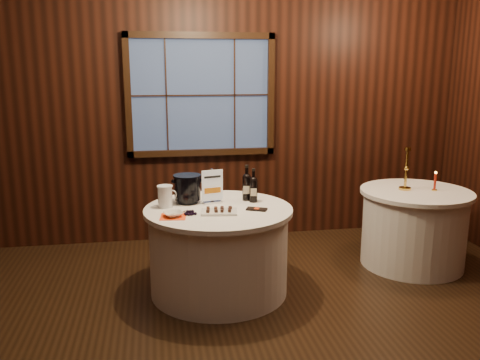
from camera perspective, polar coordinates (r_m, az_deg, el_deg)
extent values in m
plane|color=black|center=(3.77, -0.29, -18.67)|extent=(6.00, 6.00, 0.00)
cube|color=black|center=(5.72, -4.44, 7.99)|extent=(6.00, 0.02, 3.00)
cube|color=navy|center=(5.68, -4.43, 9.48)|extent=(1.50, 0.01, 1.20)
cylinder|color=white|center=(4.50, -2.39, -8.11)|extent=(1.20, 1.20, 0.73)
cylinder|color=white|center=(4.38, -2.44, -3.40)|extent=(1.28, 1.28, 0.04)
cylinder|color=white|center=(5.38, 18.89, -5.30)|extent=(1.00, 1.00, 0.73)
cylinder|color=white|center=(5.28, 19.18, -1.32)|extent=(1.08, 1.08, 0.04)
cube|color=silver|center=(4.53, -3.15, -2.49)|extent=(0.18, 0.13, 0.02)
cube|color=silver|center=(4.49, -3.17, -0.57)|extent=(0.02, 0.02, 0.30)
cube|color=white|center=(4.48, -3.16, -0.60)|extent=(0.19, 0.05, 0.28)
cylinder|color=black|center=(4.60, 0.75, -1.01)|extent=(0.08, 0.08, 0.21)
sphere|color=black|center=(4.58, 0.76, 0.26)|extent=(0.08, 0.08, 0.08)
cylinder|color=black|center=(4.56, 0.76, 0.96)|extent=(0.03, 0.03, 0.09)
cylinder|color=black|center=(4.55, 0.76, 1.54)|extent=(0.03, 0.03, 0.02)
cube|color=beige|center=(4.56, 0.84, -1.13)|extent=(0.06, 0.01, 0.07)
cylinder|color=black|center=(4.54, 1.51, -1.27)|extent=(0.07, 0.07, 0.20)
sphere|color=black|center=(4.52, 1.52, -0.07)|extent=(0.07, 0.07, 0.07)
cylinder|color=black|center=(4.51, 1.52, 0.60)|extent=(0.03, 0.03, 0.09)
cylinder|color=black|center=(4.50, 1.53, 1.15)|extent=(0.03, 0.03, 0.02)
cube|color=beige|center=(4.51, 1.60, -1.39)|extent=(0.05, 0.01, 0.07)
cylinder|color=black|center=(4.56, -5.88, -2.35)|extent=(0.18, 0.18, 0.03)
cylinder|color=black|center=(4.53, -5.92, -0.94)|extent=(0.23, 0.23, 0.20)
cylinder|color=black|center=(4.51, -5.95, 0.43)|extent=(0.25, 0.25, 0.02)
cube|color=silver|center=(4.23, -2.36, -3.59)|extent=(0.32, 0.24, 0.02)
cube|color=black|center=(4.31, 1.89, -3.29)|extent=(0.19, 0.15, 0.01)
cylinder|color=#3B2715|center=(4.19, -6.57, -3.67)|extent=(0.07, 0.02, 0.03)
cylinder|color=white|center=(4.42, -8.41, -1.90)|extent=(0.12, 0.12, 0.18)
cylinder|color=white|center=(4.40, -8.45, -0.70)|extent=(0.13, 0.13, 0.01)
torus|color=white|center=(4.42, -7.59, -1.76)|extent=(0.09, 0.04, 0.09)
cube|color=#FF4715|center=(4.15, -7.52, -4.10)|extent=(0.23, 0.23, 0.00)
imported|color=silver|center=(4.15, -7.52, -3.82)|extent=(0.19, 0.19, 0.04)
cylinder|color=gold|center=(5.27, 18.02, -0.91)|extent=(0.12, 0.12, 0.02)
cylinder|color=gold|center=(5.23, 18.17, 1.17)|extent=(0.03, 0.03, 0.37)
cylinder|color=gold|center=(5.20, 18.32, 3.34)|extent=(0.06, 0.06, 0.03)
cylinder|color=gold|center=(5.33, 20.98, -1.05)|extent=(0.05, 0.05, 0.01)
cylinder|color=#A61D0C|center=(5.31, 21.05, -0.17)|extent=(0.02, 0.02, 0.16)
sphere|color=#FFB23F|center=(5.29, 21.13, 0.78)|extent=(0.02, 0.02, 0.02)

